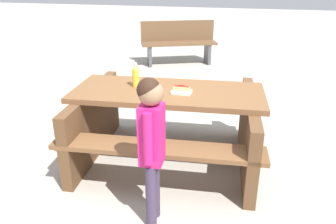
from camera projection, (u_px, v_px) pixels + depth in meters
ground_plane at (168, 159)px, 3.51m from camera, size 30.00×30.00×0.00m
picnic_table at (168, 120)px, 3.34m from camera, size 1.90×1.53×0.75m
soda_bottle at (136, 76)px, 3.28m from camera, size 0.06×0.06×0.24m
hotdog_tray at (182, 90)px, 3.12m from camera, size 0.18×0.12×0.08m
child_in_coat at (151, 135)px, 2.38m from camera, size 0.18×0.29×1.15m
park_bench_near at (178, 42)px, 6.90m from camera, size 1.54×0.93×0.85m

